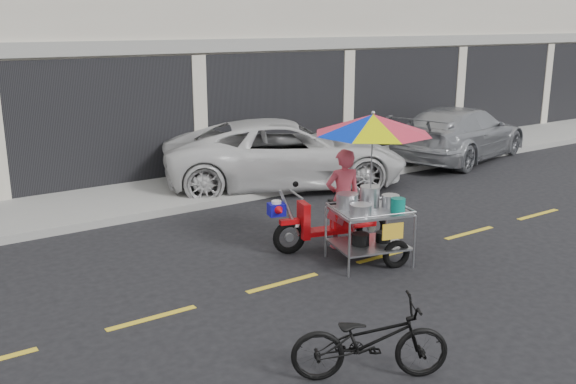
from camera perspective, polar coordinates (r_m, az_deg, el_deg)
ground at (r=10.47m, az=8.70°, el=-5.59°), size 90.00×90.00×0.00m
sidewalk at (r=14.75m, az=-5.96°, el=0.84°), size 45.00×3.00×0.15m
shophouse_block at (r=20.14m, az=-6.19°, el=16.51°), size 36.00×8.11×10.40m
centerline at (r=10.47m, az=8.70°, el=-5.57°), size 42.00×0.10×0.01m
white_pickup at (r=14.51m, az=-0.24°, el=3.45°), size 6.00×4.50×1.52m
silver_pickup at (r=18.03m, az=15.07°, el=5.07°), size 5.32×3.25×1.44m
near_bicycle at (r=6.89m, az=7.29°, el=-12.93°), size 1.72×1.33×0.87m
food_vendor_rig at (r=9.99m, az=6.42°, el=2.36°), size 2.34×2.28×2.36m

